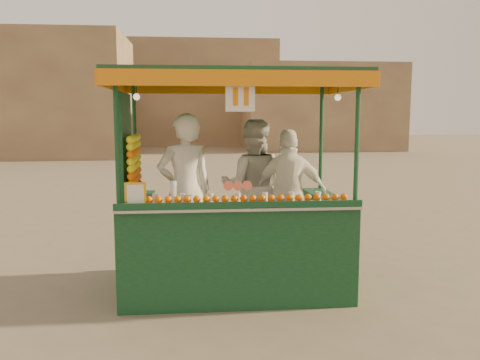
{
  "coord_description": "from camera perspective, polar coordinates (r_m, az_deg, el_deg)",
  "views": [
    {
      "loc": [
        -0.57,
        -5.9,
        2.05
      ],
      "look_at": [
        -0.05,
        -0.18,
        1.29
      ],
      "focal_mm": 36.86,
      "sensor_mm": 36.0,
      "label": 1
    }
  ],
  "objects": [
    {
      "name": "ground",
      "position": [
        6.27,
        0.29,
        -11.56
      ],
      "size": [
        90.0,
        90.0,
        0.0
      ],
      "primitive_type": "plane",
      "color": "brown",
      "rests_on": "ground"
    },
    {
      "name": "building_center",
      "position": [
        35.96,
        -7.61,
        9.74
      ],
      "size": [
        14.0,
        7.0,
        7.0
      ],
      "primitive_type": "cube",
      "color": "#9E835A",
      "rests_on": "ground"
    },
    {
      "name": "building_left",
      "position": [
        27.25,
        -23.54,
        8.88
      ],
      "size": [
        10.0,
        6.0,
        6.0
      ],
      "primitive_type": "cube",
      "color": "#9E835A",
      "rests_on": "ground"
    },
    {
      "name": "vendor_right",
      "position": [
        6.1,
        5.71,
        -1.59
      ],
      "size": [
        0.95,
        0.43,
        1.59
      ],
      "rotation": [
        0.0,
        0.0,
        3.09
      ],
      "color": "white",
      "rests_on": "ground"
    },
    {
      "name": "vendor_middle",
      "position": [
        6.23,
        1.49,
        -0.82
      ],
      "size": [
        0.92,
        0.76,
        1.7
      ],
      "rotation": [
        0.0,
        0.0,
        2.99
      ],
      "color": "beige",
      "rests_on": "ground"
    },
    {
      "name": "juice_cart",
      "position": [
        5.74,
        -1.32,
        -4.91
      ],
      "size": [
        2.78,
        1.8,
        2.52
      ],
      "color": "#0F371B",
      "rests_on": "ground"
    },
    {
      "name": "vendor_left",
      "position": [
        5.73,
        -6.4,
        -1.24
      ],
      "size": [
        0.74,
        0.59,
        1.77
      ],
      "rotation": [
        0.0,
        0.0,
        3.43
      ],
      "color": "silver",
      "rests_on": "ground"
    },
    {
      "name": "building_right",
      "position": [
        30.85,
        9.08,
        8.23
      ],
      "size": [
        9.0,
        6.0,
        5.0
      ],
      "primitive_type": "cube",
      "color": "#9E835A",
      "rests_on": "ground"
    }
  ]
}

